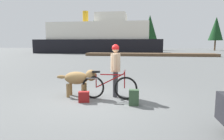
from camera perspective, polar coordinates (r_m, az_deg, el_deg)
name	(u,v)px	position (r m, az deg, el deg)	size (l,w,h in m)	color
ground_plane	(97,101)	(6.14, -4.21, -8.91)	(160.00, 160.00, 0.00)	#595B5B
bicycle	(109,87)	(6.26, -0.92, -4.86)	(1.77, 0.44, 0.92)	black
person_cyclist	(116,65)	(6.50, 1.02, 1.37)	(0.32, 0.53, 1.72)	#333338
dog	(79,78)	(6.59, -9.42, -2.36)	(1.36, 0.49, 0.91)	olive
backpack	(134,97)	(5.70, 6.32, -7.86)	(0.28, 0.20, 0.45)	#334C33
handbag_pannier	(84,97)	(6.04, -8.08, -7.66)	(0.32, 0.18, 0.32)	maroon
dock_pier	(150,55)	(29.69, 10.76, 4.39)	(18.70, 2.59, 0.40)	brown
ferry_boat	(100,39)	(39.87, -3.38, 9.04)	(23.74, 8.94, 8.18)	black
pine_tree_far_left	(94,30)	(61.10, -5.12, 11.33)	(3.83, 3.83, 9.18)	#4C331E
pine_tree_center	(150,28)	(57.02, 10.84, 11.89)	(4.18, 4.18, 9.68)	#4C331E
pine_tree_far_right	(216,29)	(60.42, 27.76, 10.49)	(3.65, 3.65, 8.90)	#4C331E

